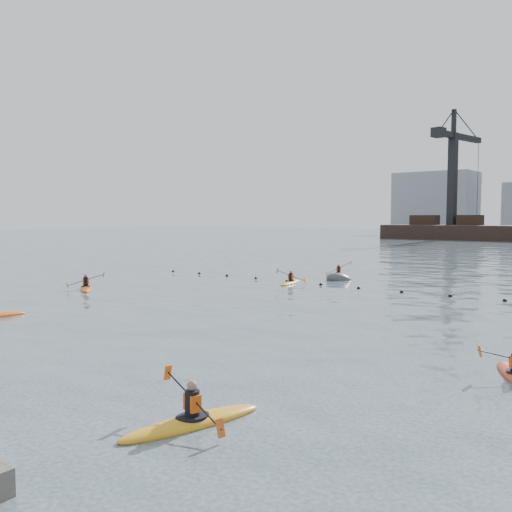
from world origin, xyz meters
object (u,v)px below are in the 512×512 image
Objects in this scene: kayaker_5 at (339,273)px; mooring_buoy at (339,280)px; kayaker_1 at (192,420)px; kayaker_2 at (86,288)px; kayaker_3 at (291,282)px.

kayaker_5 is 3.90m from mooring_buoy.
kayaker_2 is (-22.06, 12.35, -0.00)m from kayaker_1.
kayaker_2 reaches higher than kayaker_3.
kayaker_1 is 29.68m from mooring_buoy.
kayaker_2 is 18.27m from mooring_buoy.
kayaker_5 reaches higher than mooring_buoy.
kayaker_3 is 7.42m from kayaker_5.
kayaker_3 is 4.37m from mooring_buoy.
mooring_buoy is at bearing 127.84° from kayaker_1.
kayaker_1 is 1.77× the size of mooring_buoy.
kayaker_5 is at bearing 9.27° from kayaker_2.
kayaker_3 is (8.81, 10.93, -0.01)m from kayaker_2.
kayaker_1 is at bearing -66.99° from mooring_buoy.
kayaker_2 is at bearing -154.20° from kayaker_5.
kayaker_1 reaches higher than kayaker_2.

